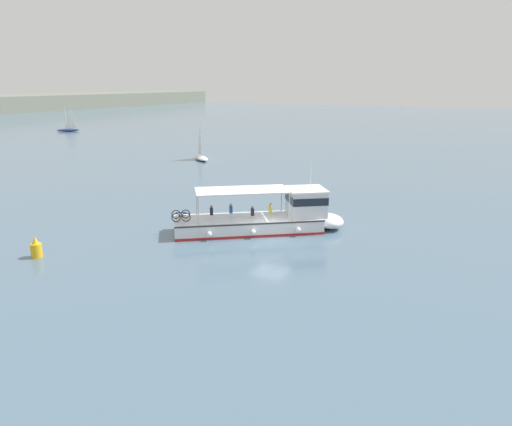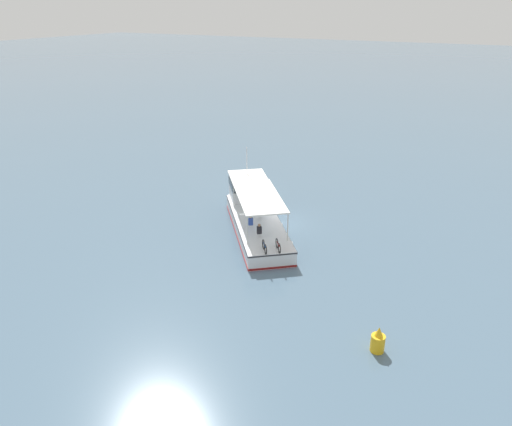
{
  "view_description": "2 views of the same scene",
  "coord_description": "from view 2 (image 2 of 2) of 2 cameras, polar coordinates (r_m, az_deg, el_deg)",
  "views": [
    {
      "loc": [
        -29.82,
        -15.4,
        10.81
      ],
      "look_at": [
        1.15,
        1.83,
        1.4
      ],
      "focal_mm": 34.81,
      "sensor_mm": 36.0,
      "label": 1
    },
    {
      "loc": [
        -14.24,
        30.86,
        15.75
      ],
      "look_at": [
        1.15,
        1.83,
        1.4
      ],
      "focal_mm": 33.74,
      "sensor_mm": 36.0,
      "label": 2
    }
  ],
  "objects": [
    {
      "name": "ground_plane",
      "position": [
        37.46,
        2.86,
        -1.3
      ],
      "size": [
        400.0,
        400.0,
        0.0
      ],
      "primitive_type": "plane",
      "color": "slate"
    },
    {
      "name": "ferry_main",
      "position": [
        36.92,
        -0.28,
        0.07
      ],
      "size": [
        10.3,
        11.89,
        5.32
      ],
      "color": "silver",
      "rests_on": "ground"
    },
    {
      "name": "channel_buoy",
      "position": [
        25.07,
        14.25,
        -14.54
      ],
      "size": [
        0.7,
        0.7,
        1.4
      ],
      "color": "gold",
      "rests_on": "ground"
    }
  ]
}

